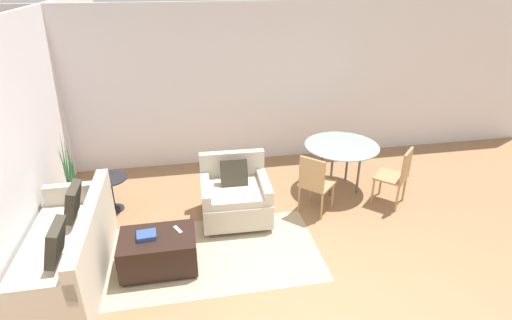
# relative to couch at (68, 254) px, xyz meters

# --- Properties ---
(ground_plane) EXTENTS (20.00, 20.00, 0.00)m
(ground_plane) POSITION_rel_couch_xyz_m (2.29, -0.72, -0.32)
(ground_plane) COLOR #936B47
(wall_back) EXTENTS (12.00, 0.06, 2.75)m
(wall_back) POSITION_rel_couch_xyz_m (2.29, 2.78, 1.06)
(wall_back) COLOR white
(wall_back) RESTS_ON ground_plane
(wall_left) EXTENTS (0.06, 12.00, 2.75)m
(wall_left) POSITION_rel_couch_xyz_m (-0.54, 0.78, 1.06)
(wall_left) COLOR white
(wall_left) RESTS_ON ground_plane
(area_rug) EXTENTS (2.87, 1.49, 0.01)m
(area_rug) POSITION_rel_couch_xyz_m (1.50, 0.10, -0.31)
(area_rug) COLOR tan
(area_rug) RESTS_ON ground_plane
(couch) EXTENTS (0.85, 1.96, 0.94)m
(couch) POSITION_rel_couch_xyz_m (0.00, 0.00, 0.00)
(couch) COLOR beige
(couch) RESTS_ON ground_plane
(armchair) EXTENTS (0.95, 0.91, 0.86)m
(armchair) POSITION_rel_couch_xyz_m (2.01, 0.88, 0.03)
(armchair) COLOR beige
(armchair) RESTS_ON ground_plane
(ottoman) EXTENTS (0.87, 0.58, 0.45)m
(ottoman) POSITION_rel_couch_xyz_m (0.99, -0.03, -0.07)
(ottoman) COLOR black
(ottoman) RESTS_ON ground_plane
(book_stack) EXTENTS (0.23, 0.20, 0.05)m
(book_stack) POSITION_rel_couch_xyz_m (0.88, -0.02, 0.16)
(book_stack) COLOR #2D478C
(book_stack) RESTS_ON ottoman
(tv_remote_primary) EXTENTS (0.11, 0.17, 0.01)m
(tv_remote_primary) POSITION_rel_couch_xyz_m (1.23, 0.06, 0.14)
(tv_remote_primary) COLOR #B7B7BC
(tv_remote_primary) RESTS_ON ottoman
(potted_plant) EXTENTS (0.37, 0.37, 1.24)m
(potted_plant) POSITION_rel_couch_xyz_m (-0.22, 1.39, -0.04)
(potted_plant) COLOR maroon
(potted_plant) RESTS_ON ground_plane
(side_table) EXTENTS (0.49, 0.49, 0.52)m
(side_table) POSITION_rel_couch_xyz_m (0.29, 1.39, 0.06)
(side_table) COLOR black
(side_table) RESTS_ON ground_plane
(dining_table) EXTENTS (1.15, 1.15, 0.75)m
(dining_table) POSITION_rel_couch_xyz_m (3.76, 1.41, 0.35)
(dining_table) COLOR #8C9E99
(dining_table) RESTS_ON ground_plane
(dining_chair_near_left) EXTENTS (0.59, 0.59, 0.90)m
(dining_chair_near_left) POSITION_rel_couch_xyz_m (3.13, 0.78, 0.20)
(dining_chair_near_left) COLOR tan
(dining_chair_near_left) RESTS_ON ground_plane
(dining_chair_near_right) EXTENTS (0.59, 0.59, 0.90)m
(dining_chair_near_right) POSITION_rel_couch_xyz_m (4.39, 0.78, 0.20)
(dining_chair_near_right) COLOR tan
(dining_chair_near_right) RESTS_ON ground_plane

